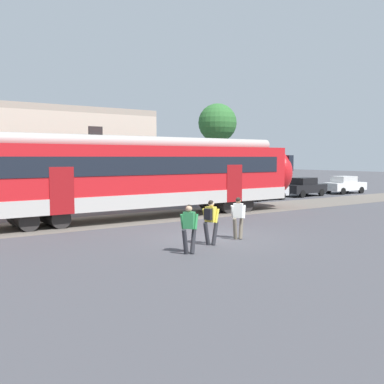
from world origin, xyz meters
The scene contains 8 objects.
ground_plane centered at (0.00, 0.00, 0.00)m, with size 160.00×160.00×0.00m, color #424247.
pedestrian_green centered at (-2.53, -1.89, 0.99)m, with size 0.71×0.51×1.67m.
pedestrian_yellow centered at (-1.06, -1.11, 0.99)m, with size 0.71×0.53×1.67m.
pedestrian_white centered at (0.55, -0.78, 0.96)m, with size 0.70×0.47×1.67m.
parked_car_silver centered at (12.74, 10.54, 0.78)m, with size 4.06×1.88×1.54m.
parked_car_black centered at (17.85, 10.99, 0.78)m, with size 4.08×1.93×1.54m.
parked_car_white centered at (23.00, 10.83, 0.78)m, with size 4.06×1.87×1.54m.
street_tree_right centered at (15.56, 19.73, 6.43)m, with size 3.65×3.65×8.29m.
Camera 1 is at (-10.91, -14.08, 3.23)m, focal length 42.00 mm.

